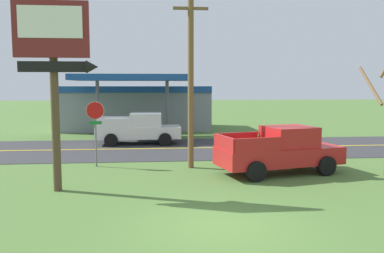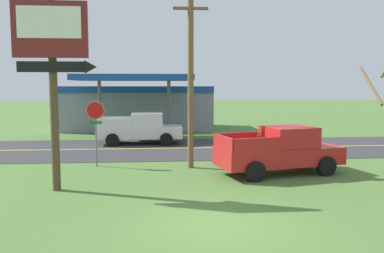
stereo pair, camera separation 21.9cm
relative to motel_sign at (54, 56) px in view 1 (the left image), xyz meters
name	(u,v)px [view 1 (the left image)]	position (x,y,z in m)	size (l,w,h in m)	color
ground_plane	(221,226)	(5.03, -3.91, -4.64)	(180.00, 180.00, 0.00)	#4C7033
road_asphalt	(184,148)	(5.03, 9.09, -4.63)	(140.00, 8.00, 0.02)	#333335
road_centre_line	(184,148)	(5.03, 9.09, -4.62)	(126.00, 0.20, 0.01)	gold
motel_sign	(54,56)	(0.00, 0.00, 0.00)	(2.76, 0.54, 6.76)	brown
stop_sign	(95,122)	(0.69, 4.23, -2.62)	(0.80, 0.08, 2.95)	slate
utility_pole	(191,69)	(4.93, 3.59, -0.24)	(1.70, 0.26, 8.26)	brown
gas_station	(136,106)	(1.85, 19.84, -2.70)	(12.00, 11.50, 4.40)	gray
pickup_red_parked_on_lawn	(281,150)	(8.56, 2.09, -3.68)	(5.52, 3.14, 1.96)	red
pickup_white_on_road	(140,129)	(2.42, 11.09, -3.68)	(5.20, 2.24, 1.96)	silver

